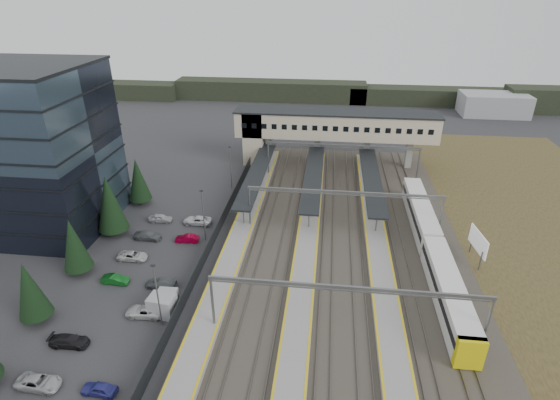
# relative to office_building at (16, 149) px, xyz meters

# --- Properties ---
(ground) EXTENTS (220.00, 220.00, 0.00)m
(ground) POSITION_rel_office_building_xyz_m (36.00, -12.00, -12.19)
(ground) COLOR #2B2B2D
(ground) RESTS_ON ground
(office_building) EXTENTS (24.30, 18.30, 24.30)m
(office_building) POSITION_rel_office_building_xyz_m (0.00, 0.00, 0.00)
(office_building) COLOR #394B5C
(office_building) RESTS_ON ground
(conifer_row) EXTENTS (4.42, 49.82, 9.50)m
(conifer_row) POSITION_rel_office_building_xyz_m (14.00, -15.86, -7.36)
(conifer_row) COLOR black
(conifer_row) RESTS_ON ground
(car_park) EXTENTS (10.43, 44.69, 1.26)m
(car_park) POSITION_rel_office_building_xyz_m (22.22, -18.16, -11.59)
(car_park) COLOR #ABACB0
(car_park) RESTS_ON ground
(lampposts) EXTENTS (0.50, 53.25, 8.07)m
(lampposts) POSITION_rel_office_building_xyz_m (28.00, -10.75, -7.86)
(lampposts) COLOR slate
(lampposts) RESTS_ON ground
(fence) EXTENTS (0.08, 90.00, 2.00)m
(fence) POSITION_rel_office_building_xyz_m (29.50, -7.00, -11.19)
(fence) COLOR #26282B
(fence) RESTS_ON ground
(relay_cabin_near) EXTENTS (3.15, 2.47, 2.42)m
(relay_cabin_near) POSITION_rel_office_building_xyz_m (27.52, -18.29, -10.98)
(relay_cabin_near) COLOR #96979A
(relay_cabin_near) RESTS_ON ground
(relay_cabin_far) EXTENTS (2.32, 1.95, 2.07)m
(relay_cabin_far) POSITION_rel_office_building_xyz_m (27.59, -16.89, -11.16)
(relay_cabin_far) COLOR #96979A
(relay_cabin_far) RESTS_ON ground
(rail_corridor) EXTENTS (34.00, 90.00, 0.92)m
(rail_corridor) POSITION_rel_office_building_xyz_m (45.34, -7.00, -11.90)
(rail_corridor) COLOR #312E26
(rail_corridor) RESTS_ON ground
(canopies) EXTENTS (23.10, 30.00, 3.28)m
(canopies) POSITION_rel_office_building_xyz_m (43.00, 15.00, -8.27)
(canopies) COLOR black
(canopies) RESTS_ON ground
(footbridge) EXTENTS (40.40, 6.40, 11.20)m
(footbridge) POSITION_rel_office_building_xyz_m (43.70, 30.00, -4.26)
(footbridge) COLOR beige
(footbridge) RESTS_ON ground
(gantries) EXTENTS (28.40, 62.28, 7.17)m
(gantries) POSITION_rel_office_building_xyz_m (48.00, -9.00, -6.20)
(gantries) COLOR slate
(gantries) RESTS_ON ground
(train) EXTENTS (2.78, 38.68, 3.50)m
(train) POSITION_rel_office_building_xyz_m (60.00, -3.66, -10.20)
(train) COLOR silver
(train) RESTS_ON ground
(billboard) EXTENTS (0.81, 5.33, 4.43)m
(billboard) POSITION_rel_office_building_xyz_m (65.93, -3.03, -9.26)
(billboard) COLOR slate
(billboard) RESTS_ON ground
(treeline_far) EXTENTS (170.00, 19.00, 7.00)m
(treeline_far) POSITION_rel_office_building_xyz_m (59.81, 80.28, -9.24)
(treeline_far) COLOR black
(treeline_far) RESTS_ON ground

